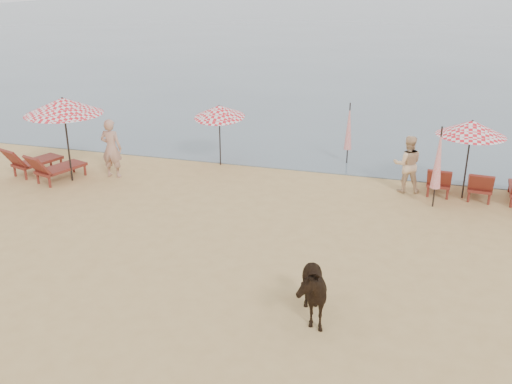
{
  "coord_description": "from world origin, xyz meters",
  "views": [
    {
      "loc": [
        3.74,
        -7.98,
        6.38
      ],
      "look_at": [
        0.0,
        5.0,
        1.1
      ],
      "focal_mm": 40.0,
      "sensor_mm": 36.0,
      "label": 1
    }
  ],
  "objects_px": {
    "umbrella_open_right": "(472,128)",
    "umbrella_closed_left": "(349,127)",
    "lounger_cluster_left": "(42,164)",
    "beachgoer_left": "(111,148)",
    "lounger_cluster_right": "(501,187)",
    "umbrella_open_left_b": "(219,111)",
    "beachgoer_right_a": "(407,164)",
    "umbrella_closed_right": "(438,158)",
    "cow": "(307,288)",
    "umbrella_open_left_a": "(63,106)"
  },
  "relations": [
    {
      "from": "umbrella_closed_left",
      "to": "umbrella_closed_right",
      "type": "relative_size",
      "value": 0.91
    },
    {
      "from": "umbrella_open_left_a",
      "to": "beachgoer_right_a",
      "type": "height_order",
      "value": "umbrella_open_left_a"
    },
    {
      "from": "lounger_cluster_left",
      "to": "umbrella_open_left_a",
      "type": "xyz_separation_m",
      "value": [
        1.03,
        0.04,
        1.97
      ]
    },
    {
      "from": "umbrella_closed_left",
      "to": "cow",
      "type": "distance_m",
      "value": 9.79
    },
    {
      "from": "lounger_cluster_right",
      "to": "umbrella_open_right",
      "type": "xyz_separation_m",
      "value": [
        -1.04,
        -0.04,
        1.69
      ]
    },
    {
      "from": "lounger_cluster_left",
      "to": "umbrella_open_right",
      "type": "bearing_deg",
      "value": 27.19
    },
    {
      "from": "lounger_cluster_left",
      "to": "lounger_cluster_right",
      "type": "xyz_separation_m",
      "value": [
        14.15,
        2.0,
        -0.03
      ]
    },
    {
      "from": "umbrella_closed_left",
      "to": "beachgoer_left",
      "type": "height_order",
      "value": "umbrella_closed_left"
    },
    {
      "from": "lounger_cluster_left",
      "to": "umbrella_closed_left",
      "type": "relative_size",
      "value": 1.13
    },
    {
      "from": "umbrella_closed_right",
      "to": "umbrella_open_right",
      "type": "bearing_deg",
      "value": 47.97
    },
    {
      "from": "cow",
      "to": "umbrella_open_right",
      "type": "bearing_deg",
      "value": 44.93
    },
    {
      "from": "umbrella_open_right",
      "to": "beachgoer_right_a",
      "type": "height_order",
      "value": "umbrella_open_right"
    },
    {
      "from": "umbrella_open_left_a",
      "to": "beachgoer_right_a",
      "type": "xyz_separation_m",
      "value": [
        10.41,
        2.0,
        -1.57
      ]
    },
    {
      "from": "lounger_cluster_left",
      "to": "beachgoer_left",
      "type": "bearing_deg",
      "value": 38.63
    },
    {
      "from": "umbrella_open_left_b",
      "to": "umbrella_open_right",
      "type": "bearing_deg",
      "value": -30.67
    },
    {
      "from": "lounger_cluster_left",
      "to": "umbrella_open_left_b",
      "type": "xyz_separation_m",
      "value": [
        5.12,
        2.9,
        1.42
      ]
    },
    {
      "from": "umbrella_closed_right",
      "to": "beachgoer_left",
      "type": "distance_m",
      "value": 10.15
    },
    {
      "from": "lounger_cluster_left",
      "to": "umbrella_closed_right",
      "type": "relative_size",
      "value": 1.03
    },
    {
      "from": "umbrella_closed_right",
      "to": "beachgoer_left",
      "type": "height_order",
      "value": "umbrella_closed_right"
    },
    {
      "from": "umbrella_closed_left",
      "to": "cow",
      "type": "xyz_separation_m",
      "value": [
        0.51,
        -9.76,
        -0.68
      ]
    },
    {
      "from": "beachgoer_left",
      "to": "lounger_cluster_left",
      "type": "bearing_deg",
      "value": 17.65
    },
    {
      "from": "umbrella_open_left_b",
      "to": "umbrella_closed_right",
      "type": "height_order",
      "value": "umbrella_closed_right"
    },
    {
      "from": "cow",
      "to": "beachgoer_left",
      "type": "relative_size",
      "value": 0.8
    },
    {
      "from": "umbrella_open_right",
      "to": "beachgoer_left",
      "type": "relative_size",
      "value": 1.23
    },
    {
      "from": "lounger_cluster_left",
      "to": "beachgoer_left",
      "type": "relative_size",
      "value": 1.26
    },
    {
      "from": "umbrella_open_left_a",
      "to": "umbrella_closed_right",
      "type": "xyz_separation_m",
      "value": [
        11.23,
        0.97,
        -0.99
      ]
    },
    {
      "from": "umbrella_open_left_b",
      "to": "beachgoer_right_a",
      "type": "distance_m",
      "value": 6.46
    },
    {
      "from": "lounger_cluster_left",
      "to": "umbrella_open_left_b",
      "type": "height_order",
      "value": "umbrella_open_left_b"
    },
    {
      "from": "umbrella_closed_right",
      "to": "umbrella_open_left_a",
      "type": "bearing_deg",
      "value": -175.04
    },
    {
      "from": "lounger_cluster_left",
      "to": "umbrella_closed_left",
      "type": "distance_m",
      "value": 10.31
    },
    {
      "from": "umbrella_open_left_b",
      "to": "umbrella_closed_right",
      "type": "xyz_separation_m",
      "value": [
        7.15,
        -1.88,
        -0.44
      ]
    },
    {
      "from": "beachgoer_left",
      "to": "umbrella_closed_right",
      "type": "bearing_deg",
      "value": 179.12
    },
    {
      "from": "umbrella_open_left_b",
      "to": "umbrella_closed_right",
      "type": "bearing_deg",
      "value": -38.67
    },
    {
      "from": "umbrella_closed_left",
      "to": "beachgoer_right_a",
      "type": "bearing_deg",
      "value": -46.58
    },
    {
      "from": "lounger_cluster_left",
      "to": "umbrella_open_right",
      "type": "relative_size",
      "value": 1.03
    },
    {
      "from": "umbrella_open_right",
      "to": "umbrella_closed_left",
      "type": "xyz_separation_m",
      "value": [
        -3.76,
        2.29,
        -0.82
      ]
    },
    {
      "from": "lounger_cluster_left",
      "to": "umbrella_closed_left",
      "type": "height_order",
      "value": "umbrella_closed_left"
    },
    {
      "from": "beachgoer_right_a",
      "to": "cow",
      "type": "bearing_deg",
      "value": 67.91
    },
    {
      "from": "umbrella_closed_right",
      "to": "umbrella_open_left_b",
      "type": "bearing_deg",
      "value": 165.27
    },
    {
      "from": "lounger_cluster_right",
      "to": "umbrella_open_left_b",
      "type": "xyz_separation_m",
      "value": [
        -9.04,
        0.9,
        1.45
      ]
    },
    {
      "from": "umbrella_open_left_b",
      "to": "umbrella_closed_left",
      "type": "bearing_deg",
      "value": -6.35
    },
    {
      "from": "lounger_cluster_left",
      "to": "umbrella_open_left_a",
      "type": "height_order",
      "value": "umbrella_open_left_a"
    },
    {
      "from": "umbrella_open_right",
      "to": "cow",
      "type": "xyz_separation_m",
      "value": [
        -3.24,
        -7.47,
        -1.5
      ]
    },
    {
      "from": "lounger_cluster_right",
      "to": "cow",
      "type": "relative_size",
      "value": 2.77
    },
    {
      "from": "lounger_cluster_left",
      "to": "cow",
      "type": "relative_size",
      "value": 1.59
    },
    {
      "from": "umbrella_open_left_a",
      "to": "umbrella_open_right",
      "type": "distance_m",
      "value": 12.23
    },
    {
      "from": "umbrella_open_right",
      "to": "umbrella_closed_left",
      "type": "height_order",
      "value": "umbrella_open_right"
    },
    {
      "from": "lounger_cluster_right",
      "to": "umbrella_open_left_b",
      "type": "relative_size",
      "value": 1.94
    },
    {
      "from": "umbrella_open_left_b",
      "to": "umbrella_open_left_a",
      "type": "bearing_deg",
      "value": -168.99
    },
    {
      "from": "umbrella_closed_left",
      "to": "umbrella_closed_right",
      "type": "bearing_deg",
      "value": -47.92
    }
  ]
}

